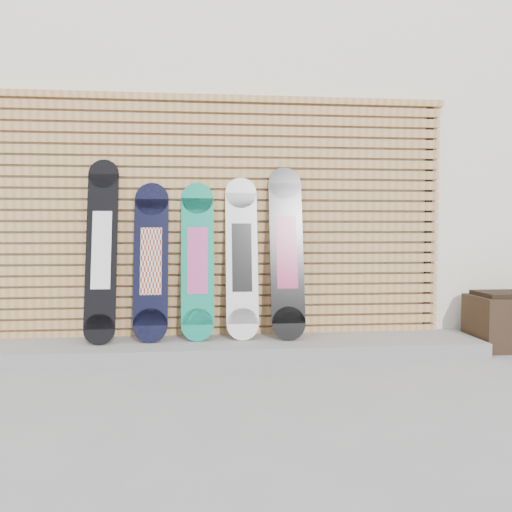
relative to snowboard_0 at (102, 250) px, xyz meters
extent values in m
plane|color=gray|center=(1.13, -0.77, -0.91)|extent=(80.00, 80.00, 0.00)
cube|color=white|center=(1.63, 2.73, 0.89)|extent=(12.00, 5.00, 3.60)
cube|color=gray|center=(0.98, -0.09, -0.85)|extent=(4.60, 0.70, 0.12)
cube|color=tan|center=(0.98, 0.20, -0.77)|extent=(4.20, 0.05, 0.08)
cube|color=tan|center=(0.98, 0.20, -0.67)|extent=(4.20, 0.05, 0.08)
cube|color=tan|center=(0.98, 0.20, -0.58)|extent=(4.20, 0.05, 0.07)
cube|color=tan|center=(0.98, 0.20, -0.48)|extent=(4.20, 0.05, 0.07)
cube|color=tan|center=(0.98, 0.20, -0.38)|extent=(4.20, 0.05, 0.07)
cube|color=tan|center=(0.98, 0.20, -0.29)|extent=(4.20, 0.05, 0.07)
cube|color=tan|center=(0.98, 0.20, -0.19)|extent=(4.20, 0.05, 0.07)
cube|color=tan|center=(0.98, 0.20, -0.09)|extent=(4.20, 0.05, 0.07)
cube|color=tan|center=(0.98, 0.20, 0.01)|extent=(4.20, 0.05, 0.07)
cube|color=tan|center=(0.98, 0.20, 0.10)|extent=(4.20, 0.05, 0.08)
cube|color=tan|center=(0.98, 0.20, 0.20)|extent=(4.20, 0.05, 0.08)
cube|color=tan|center=(0.98, 0.20, 0.30)|extent=(4.20, 0.05, 0.08)
cube|color=tan|center=(0.98, 0.20, 0.39)|extent=(4.20, 0.05, 0.08)
cube|color=tan|center=(0.98, 0.20, 0.49)|extent=(4.20, 0.05, 0.08)
cube|color=tan|center=(0.98, 0.20, 0.59)|extent=(4.20, 0.05, 0.08)
cube|color=tan|center=(0.98, 0.20, 0.68)|extent=(4.20, 0.05, 0.08)
cube|color=tan|center=(0.98, 0.20, 0.78)|extent=(4.20, 0.05, 0.08)
cube|color=tan|center=(0.98, 0.20, 0.88)|extent=(4.20, 0.05, 0.08)
cube|color=tan|center=(0.98, 0.20, 0.98)|extent=(4.20, 0.05, 0.08)
cube|color=tan|center=(0.98, 0.20, 1.07)|extent=(4.20, 0.05, 0.08)
cube|color=tan|center=(0.98, 0.20, 1.17)|extent=(4.20, 0.05, 0.08)
cube|color=tan|center=(0.98, 0.20, 1.27)|extent=(4.20, 0.05, 0.08)
cube|color=black|center=(3.00, 0.23, 0.21)|extent=(0.06, 0.04, 2.23)
cube|color=tan|center=(0.98, 0.20, 1.36)|extent=(4.26, 0.07, 0.06)
cube|color=black|center=(0.00, 0.00, 0.00)|extent=(0.26, 0.30, 1.32)
cylinder|color=black|center=(0.00, -0.14, -0.66)|extent=(0.26, 0.08, 0.26)
cylinder|color=black|center=(0.00, 0.14, 0.66)|extent=(0.26, 0.08, 0.26)
cube|color=white|center=(0.00, 0.00, 0.00)|extent=(0.16, 0.17, 0.67)
cube|color=black|center=(0.41, 0.02, -0.10)|extent=(0.30, 0.25, 1.09)
cylinder|color=black|center=(0.41, -0.10, -0.64)|extent=(0.30, 0.08, 0.29)
cylinder|color=black|center=(0.41, 0.14, 0.44)|extent=(0.30, 0.08, 0.29)
cube|color=silver|center=(0.41, 0.02, -0.10)|extent=(0.18, 0.15, 0.58)
cube|color=#0E886B|center=(0.81, 0.03, -0.10)|extent=(0.29, 0.24, 1.10)
cylinder|color=#0E886B|center=(0.81, -0.08, -0.65)|extent=(0.29, 0.08, 0.28)
cylinder|color=#0E886B|center=(0.81, 0.14, 0.45)|extent=(0.29, 0.08, 0.28)
cube|color=#DD4EA2|center=(0.81, 0.03, -0.10)|extent=(0.18, 0.14, 0.58)
cube|color=white|center=(1.21, 0.03, -0.07)|extent=(0.28, 0.24, 1.16)
cylinder|color=white|center=(1.21, -0.07, -0.65)|extent=(0.28, 0.07, 0.28)
cylinder|color=white|center=(1.21, 0.14, 0.50)|extent=(0.28, 0.07, 0.28)
cube|color=black|center=(1.21, 0.03, -0.07)|extent=(0.18, 0.14, 0.61)
cube|color=black|center=(1.60, 0.01, -0.03)|extent=(0.30, 0.28, 1.24)
cylinder|color=black|center=(1.60, -0.12, -0.64)|extent=(0.30, 0.08, 0.30)
cylinder|color=black|center=(1.60, 0.14, 0.59)|extent=(0.30, 0.08, 0.30)
cube|color=maroon|center=(1.60, 0.01, -0.03)|extent=(0.18, 0.16, 0.65)
camera|label=1|loc=(0.91, -4.37, 0.17)|focal=35.00mm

